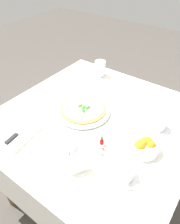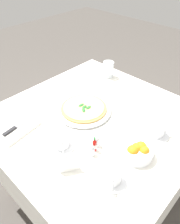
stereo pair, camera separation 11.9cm
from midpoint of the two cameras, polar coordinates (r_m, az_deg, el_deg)
ground_plane at (r=1.75m, az=3.22°, el=-20.40°), size 8.00×8.00×0.00m
dining_table at (r=1.27m, az=4.19°, el=-6.61°), size 1.05×1.05×0.74m
pizza_plate at (r=1.22m, az=1.23°, el=0.57°), size 0.31×0.31×0.02m
pizza at (r=1.21m, az=1.24°, el=1.08°), size 0.26×0.26×0.02m
coffee_cup_far_right at (r=0.91m, az=9.93°, el=-16.87°), size 0.13×0.13×0.06m
coffee_cup_left_edge at (r=1.13m, az=20.47°, el=-4.76°), size 0.13×0.13×0.07m
coffee_cup_far_left at (r=1.01m, az=-4.41°, el=-8.24°), size 0.13×0.13×0.06m
water_glass_center_back at (r=1.54m, az=7.11°, el=10.95°), size 0.08×0.08×0.11m
napkin_folded at (r=1.15m, az=-15.99°, el=-4.26°), size 0.24×0.16×0.02m
dinner_knife at (r=1.14m, az=-16.00°, el=-3.67°), size 0.20×0.04×0.01m
citrus_bowl at (r=1.01m, az=15.87°, el=-10.09°), size 0.15×0.15×0.06m
hot_sauce_bottle at (r=0.99m, az=4.66°, el=-8.93°), size 0.02×0.02×0.08m
salt_shaker at (r=1.02m, az=5.22°, el=-8.12°), size 0.03×0.03×0.06m
pepper_shaker at (r=0.98m, az=4.01°, el=-10.48°), size 0.03×0.03×0.06m
menu_card at (r=0.92m, az=-1.66°, el=-14.62°), size 0.08×0.05×0.06m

